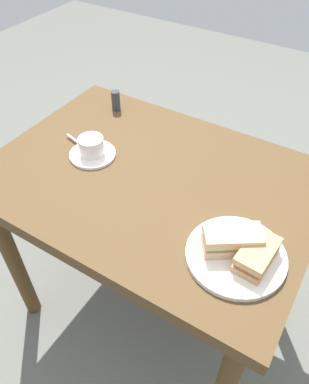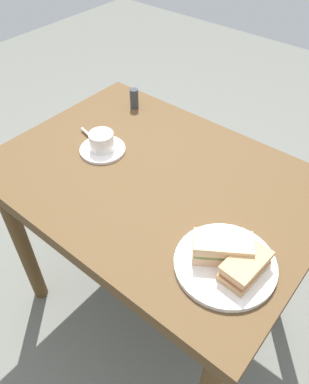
% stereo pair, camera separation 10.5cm
% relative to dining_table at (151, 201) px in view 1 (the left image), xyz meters
% --- Properties ---
extents(ground_plane, '(6.00, 6.00, 0.00)m').
position_rel_dining_table_xyz_m(ground_plane, '(0.00, 0.00, -0.65)').
color(ground_plane, '#61635B').
extents(dining_table, '(1.00, 0.72, 0.76)m').
position_rel_dining_table_xyz_m(dining_table, '(0.00, 0.00, 0.00)').
color(dining_table, '#513A20').
rests_on(dining_table, ground_plane).
extents(sandwich_plate, '(0.25, 0.25, 0.01)m').
position_rel_dining_table_xyz_m(sandwich_plate, '(0.34, -0.15, 0.12)').
color(sandwich_plate, white).
rests_on(sandwich_plate, dining_table).
extents(sandwich_front, '(0.15, 0.13, 0.06)m').
position_rel_dining_table_xyz_m(sandwich_front, '(0.32, -0.14, 0.15)').
color(sandwich_front, '#DFAD83').
rests_on(sandwich_front, sandwich_plate).
extents(sandwich_back, '(0.08, 0.13, 0.05)m').
position_rel_dining_table_xyz_m(sandwich_back, '(0.39, -0.14, 0.15)').
color(sandwich_back, tan).
rests_on(sandwich_back, sandwich_plate).
extents(coffee_saucer, '(0.15, 0.15, 0.01)m').
position_rel_dining_table_xyz_m(coffee_saucer, '(-0.21, -0.01, 0.11)').
color(coffee_saucer, white).
rests_on(coffee_saucer, dining_table).
extents(coffee_cup, '(0.08, 0.10, 0.06)m').
position_rel_dining_table_xyz_m(coffee_cup, '(-0.21, -0.01, 0.15)').
color(coffee_cup, white).
rests_on(coffee_cup, coffee_saucer).
extents(spoon, '(0.10, 0.04, 0.01)m').
position_rel_dining_table_xyz_m(spoon, '(-0.29, 0.01, 0.12)').
color(spoon, silver).
rests_on(spoon, coffee_saucer).
extents(salt_shaker, '(0.03, 0.03, 0.08)m').
position_rel_dining_table_xyz_m(salt_shaker, '(-0.31, 0.25, 0.15)').
color(salt_shaker, '#33383D').
rests_on(salt_shaker, dining_table).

